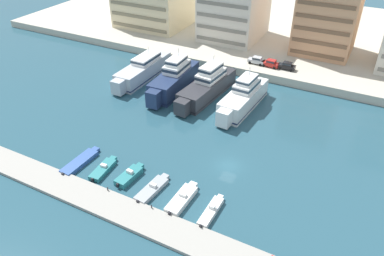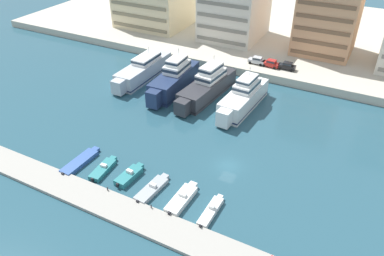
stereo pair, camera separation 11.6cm
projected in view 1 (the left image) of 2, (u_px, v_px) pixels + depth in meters
The scene contains 21 objects.
ground_plane at pixel (228, 166), 62.21m from camera, with size 400.00×400.00×0.00m, color #285160.
quay_promenade at pixel (317, 35), 111.75m from camera, with size 180.00×70.00×2.00m, color beige.
pier_dock at pixel (180, 235), 49.81m from camera, with size 120.00×4.89×0.52m, color #A8A399.
yacht_silver_far_left at pixel (143, 70), 88.80m from camera, with size 4.80×20.75×6.86m.
yacht_navy_left at pixel (174, 79), 83.20m from camera, with size 5.50×19.36×9.07m.
yacht_charcoal_mid_left at pixel (207, 86), 81.12m from camera, with size 6.44×20.96×8.58m.
yacht_white_center_left at pixel (243, 97), 76.90m from camera, with size 5.61×18.78×8.25m.
motorboat_blue_far_left at pixel (80, 162), 62.58m from camera, with size 2.32×8.35×0.81m.
motorboat_teal_left at pixel (103, 169), 60.95m from camera, with size 2.37×6.52×1.17m.
motorboat_teal_mid_left at pixel (130, 175), 59.43m from camera, with size 2.34×6.11×1.47m.
motorboat_grey_center_left at pixel (152, 189), 57.03m from camera, with size 2.54×7.39×1.21m.
motorboat_white_center at pixel (182, 199), 55.10m from camera, with size 2.29×7.49×1.38m.
motorboat_white_center_right at pixel (211, 211), 53.14m from camera, with size 1.52×6.94×1.31m.
car_silver_far_left at pixel (257, 60), 91.39m from camera, with size 4.14×2.00×1.80m.
car_red_left at pixel (271, 63), 89.90m from camera, with size 4.21×2.15×1.80m.
car_black_mid_left at pixel (287, 66), 88.71m from camera, with size 4.10×1.92×1.80m.
apartment_block_left at pixel (235, 2), 102.61m from camera, with size 15.71×18.37×21.62m.
apartment_block_mid_left at pixel (330, 9), 92.79m from camera, with size 14.59×14.72×23.76m.
bollard_west at pixel (108, 189), 56.40m from camera, with size 0.20×0.20×0.61m.
bollard_west_mid at pixel (151, 206), 53.37m from camera, with size 0.20×0.20×0.61m.
bollard_east_mid at pixel (200, 226), 50.35m from camera, with size 0.20×0.20×0.61m.
Camera 1 is at (17.00, -45.64, 39.69)m, focal length 35.00 mm.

